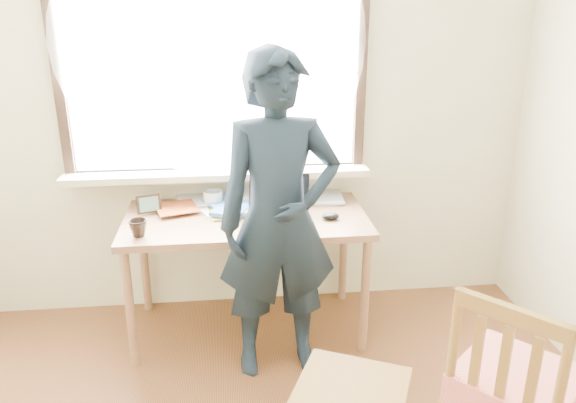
{
  "coord_description": "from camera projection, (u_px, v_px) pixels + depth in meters",
  "views": [
    {
      "loc": [
        -0.13,
        -1.4,
        1.95
      ],
      "look_at": [
        0.13,
        0.95,
        1.08
      ],
      "focal_mm": 35.0,
      "sensor_mm": 36.0,
      "label": 1
    }
  ],
  "objects": [
    {
      "name": "room_shell",
      "position": [
        266.0,
        113.0,
        1.61
      ],
      "size": [
        3.52,
        4.02,
        2.61
      ],
      "color": "beige",
      "rests_on": "ground"
    },
    {
      "name": "desk",
      "position": [
        246.0,
        229.0,
        3.27
      ],
      "size": [
        1.4,
        0.7,
        0.75
      ],
      "color": "#8C6346",
      "rests_on": "ground"
    },
    {
      "name": "laptop",
      "position": [
        277.0,
        208.0,
        3.22
      ],
      "size": [
        0.4,
        0.35,
        0.24
      ],
      "color": "black",
      "rests_on": "desk"
    },
    {
      "name": "mug_white",
      "position": [
        213.0,
        198.0,
        3.4
      ],
      "size": [
        0.17,
        0.17,
        0.09
      ],
      "primitive_type": "imported",
      "rotation": [
        0.0,
        0.0,
        0.77
      ],
      "color": "white",
      "rests_on": "desk"
    },
    {
      "name": "mug_dark",
      "position": [
        138.0,
        228.0,
        2.97
      ],
      "size": [
        0.13,
        0.13,
        0.09
      ],
      "primitive_type": "imported",
      "rotation": [
        0.0,
        0.0,
        -0.53
      ],
      "color": "black",
      "rests_on": "desk"
    },
    {
      "name": "mouse",
      "position": [
        330.0,
        216.0,
        3.2
      ],
      "size": [
        0.1,
        0.07,
        0.04
      ],
      "primitive_type": "ellipsoid",
      "color": "black",
      "rests_on": "desk"
    },
    {
      "name": "desk_clutter",
      "position": [
        194.0,
        202.0,
        3.41
      ],
      "size": [
        0.89,
        0.52,
        0.04
      ],
      "color": "white",
      "rests_on": "desk"
    },
    {
      "name": "book_a",
      "position": [
        179.0,
        203.0,
        3.42
      ],
      "size": [
        0.24,
        0.29,
        0.02
      ],
      "primitive_type": "imported",
      "rotation": [
        0.0,
        0.0,
        0.23
      ],
      "color": "white",
      "rests_on": "desk"
    },
    {
      "name": "book_b",
      "position": [
        312.0,
        198.0,
        3.52
      ],
      "size": [
        0.21,
        0.28,
        0.02
      ],
      "primitive_type": "imported",
      "rotation": [
        0.0,
        0.0,
        -0.08
      ],
      "color": "white",
      "rests_on": "desk"
    },
    {
      "name": "picture_frame",
      "position": [
        149.0,
        205.0,
        3.26
      ],
      "size": [
        0.14,
        0.06,
        0.11
      ],
      "color": "black",
      "rests_on": "desk"
    },
    {
      "name": "work_chair",
      "position": [
        351.0,
        402.0,
        2.31
      ],
      "size": [
        0.58,
        0.57,
        0.45
      ],
      "color": "olive",
      "rests_on": "ground"
    },
    {
      "name": "side_chair",
      "position": [
        514.0,
        391.0,
        2.19
      ],
      "size": [
        0.61,
        0.61,
        0.96
      ],
      "color": "olive",
      "rests_on": "ground"
    },
    {
      "name": "person",
      "position": [
        279.0,
        220.0,
        2.88
      ],
      "size": [
        0.67,
        0.47,
        1.74
      ],
      "primitive_type": "imported",
      "rotation": [
        0.0,
        0.0,
        0.09
      ],
      "color": "black",
      "rests_on": "ground"
    }
  ]
}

